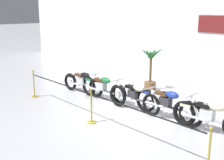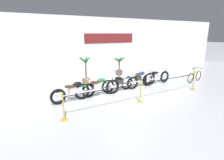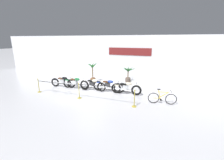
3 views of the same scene
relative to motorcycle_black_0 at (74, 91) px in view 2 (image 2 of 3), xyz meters
name	(u,v)px [view 2 (image 2 of 3)]	position (x,y,z in m)	size (l,w,h in m)	color
ground_plane	(127,94)	(2.65, -0.48, -0.46)	(120.00, 120.00, 0.00)	silver
back_wall	(89,47)	(2.66, 4.64, 1.64)	(28.00, 0.29, 4.20)	white
motorcycle_black_0	(74,91)	(0.00, 0.00, 0.00)	(2.20, 0.62, 0.94)	black
motorcycle_green_1	(98,87)	(1.22, -0.01, 0.02)	(2.41, 0.62, 0.96)	black
motorcycle_cream_2	(121,83)	(2.65, 0.16, 0.01)	(2.23, 0.62, 0.94)	black
motorcycle_blue_3	(139,79)	(3.92, 0.22, 0.03)	(2.47, 0.62, 0.97)	black
motorcycle_cream_4	(156,77)	(5.29, 0.23, 0.00)	(2.22, 0.62, 0.95)	black
bicycle	(195,76)	(7.79, -0.62, -0.09)	(1.68, 0.48, 0.94)	black
potted_palm_left_of_row	(119,65)	(4.58, 3.45, 0.29)	(1.26, 1.16, 1.51)	brown
potted_palm_right_of_row	(85,69)	(1.49, 2.38, 0.46)	(0.91, 1.07, 1.84)	brown
stanchion_far_left	(119,91)	(1.43, -1.63, 0.24)	(7.26, 0.28, 1.05)	gold
stanchion_mid_left	(140,95)	(2.57, -1.63, -0.10)	(0.28, 0.28, 1.05)	gold
stanchion_mid_right	(193,83)	(6.29, -1.63, -0.10)	(0.28, 0.28, 1.05)	gold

